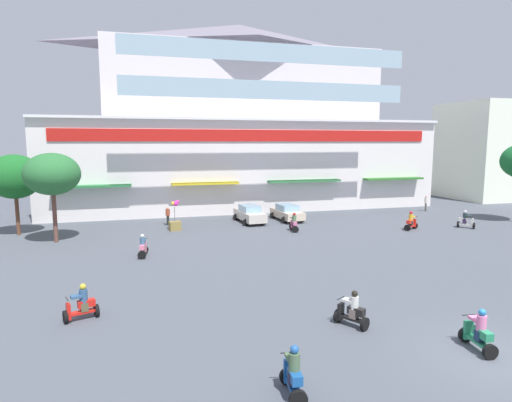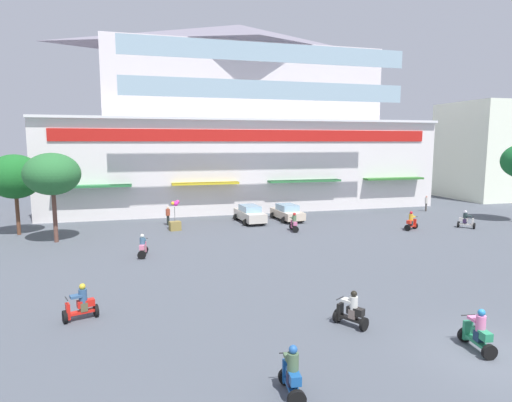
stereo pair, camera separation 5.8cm
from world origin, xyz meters
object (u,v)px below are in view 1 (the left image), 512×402
Objects in this scene: scooter_rider_1 at (411,222)px; scooter_rider_7 at (82,305)px; parked_car_1 at (287,212)px; plaza_tree_2 at (52,174)px; scooter_rider_8 at (479,333)px; plaza_tree_0 at (15,177)px; scooter_rider_0 at (294,224)px; scooter_rider_2 at (293,375)px; parked_car_0 at (250,214)px; scooter_rider_6 at (143,247)px; scooter_rider_9 at (352,311)px; balloon_vendor_cart at (175,218)px; scooter_rider_5 at (466,221)px; pedestrian_0 at (426,202)px; pedestrian_1 at (168,215)px.

scooter_rider_1 is 26.74m from scooter_rider_7.
plaza_tree_2 is at bearing -168.48° from parked_car_1.
scooter_rider_8 is (13.51, -6.37, 0.03)m from scooter_rider_7.
plaza_tree_0 is 31.47m from scooter_rider_1.
parked_car_1 is 2.81× the size of scooter_rider_0.
plaza_tree_2 reaches higher than scooter_rider_2.
parked_car_0 is 3.58m from parked_car_1.
scooter_rider_7 is (6.76, -18.55, -3.91)m from plaza_tree_0.
scooter_rider_9 is at bearing -58.90° from scooter_rider_6.
balloon_vendor_cart is (11.87, -1.55, -3.47)m from plaza_tree_0.
scooter_rider_7 is 0.60× the size of balloon_vendor_cart.
scooter_rider_6 is 14.99m from scooter_rider_9.
plaza_tree_2 reaches higher than scooter_rider_1.
scooter_rider_1 is (11.94, -6.69, -0.14)m from parked_car_0.
plaza_tree_0 is at bearing 133.31° from plaza_tree_2.
plaza_tree_2 is at bearing -46.69° from plaza_tree_0.
plaza_tree_2 is 4.27× the size of scooter_rider_7.
scooter_rider_8 is at bearing -55.06° from scooter_rider_6.
pedestrian_0 is (2.46, 8.55, 0.31)m from scooter_rider_5.
scooter_rider_9 is at bearing -52.31° from plaza_tree_0.
plaza_tree_0 is 3.93× the size of scooter_rider_2.
pedestrian_0 reaches higher than pedestrian_1.
scooter_rider_8 is 0.95× the size of pedestrian_1.
scooter_rider_1 is at bearing -29.27° from parked_car_0.
scooter_rider_2 is 5.39m from scooter_rider_9.
plaza_tree_0 is 21.91m from scooter_rider_0.
scooter_rider_2 is 1.03× the size of scooter_rider_8.
scooter_rider_5 is (13.27, -7.34, -0.12)m from parked_car_1.
parked_car_1 is 2.90× the size of scooter_rider_5.
scooter_rider_1 is at bearing -20.81° from pedestrian_1.
scooter_rider_5 is 24.21m from balloon_vendor_cart.
parked_car_1 is at bearing -175.60° from pedestrian_0.
scooter_rider_1 reaches higher than parked_car_1.
parked_car_1 is (22.20, 0.40, -3.78)m from plaza_tree_0.
plaza_tree_0 is 4.04× the size of scooter_rider_8.
scooter_rider_8 reaches higher than parked_car_1.
scooter_rider_7 is at bearing -152.95° from scooter_rider_1.
scooter_rider_0 reaches higher than scooter_rider_6.
pedestrian_1 reaches higher than scooter_rider_0.
scooter_rider_2 reaches higher than parked_car_1.
plaza_tree_0 is at bearing 172.56° from balloon_vendor_cart.
parked_car_1 is 25.40m from scooter_rider_8.
scooter_rider_0 is 9.67m from scooter_rider_1.
scooter_rider_1 is (9.45, -2.04, 0.01)m from scooter_rider_0.
pedestrian_1 is at bearing -178.42° from pedestrian_0.
plaza_tree_2 is at bearing 177.14° from scooter_rider_0.
parked_car_1 is 2.77× the size of scooter_rider_1.
parked_car_0 is at bearing 85.81° from scooter_rider_9.
pedestrian_1 reaches higher than scooter_rider_5.
parked_car_1 is 27.71m from scooter_rider_2.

